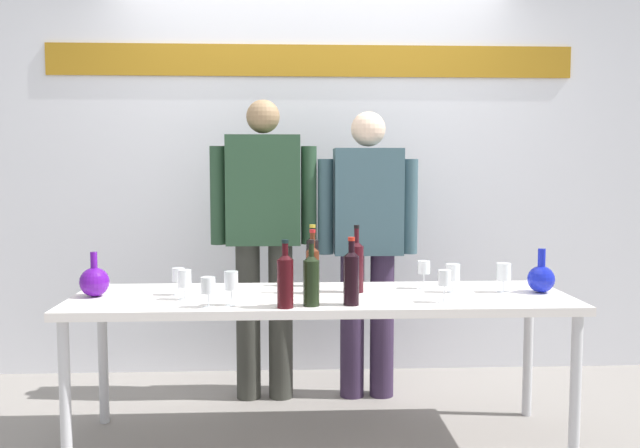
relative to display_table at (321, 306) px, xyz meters
name	(u,v)px	position (x,y,z in m)	size (l,w,h in m)	color
ground_plane	(321,441)	(0.00, 0.00, -0.68)	(10.00, 10.00, 0.00)	gray
back_wall	(312,143)	(0.00, 1.23, 0.82)	(4.80, 0.11, 3.00)	white
display_table	(321,306)	(0.00, 0.00, 0.00)	(2.39, 0.71, 0.73)	white
decanter_blue_left	(94,281)	(-1.08, 0.01, 0.13)	(0.14, 0.14, 0.22)	#54118E
decanter_blue_right	(541,278)	(1.08, 0.01, 0.13)	(0.13, 0.13, 0.22)	#1521B5
presenter_left	(264,229)	(-0.30, 0.66, 0.31)	(0.61, 0.22, 1.73)	#363731
presenter_right	(368,237)	(0.30, 0.66, 0.27)	(0.58, 0.22, 1.66)	#352540
wine_bottle_0	(313,259)	(-0.03, 0.24, 0.20)	(0.06, 0.06, 0.32)	black
wine_bottle_1	(356,265)	(0.18, 0.06, 0.19)	(0.07, 0.07, 0.33)	#360C13
wine_bottle_2	(285,278)	(-0.17, -0.29, 0.18)	(0.07, 0.07, 0.30)	#36090E
wine_bottle_3	(351,276)	(0.12, -0.24, 0.19)	(0.07, 0.07, 0.31)	black
wine_bottle_4	(313,267)	(-0.04, 0.04, 0.18)	(0.06, 0.06, 0.31)	#542412
wine_bottle_5	(311,278)	(-0.06, -0.25, 0.18)	(0.07, 0.07, 0.30)	black
wine_glass_left_0	(231,281)	(-0.42, -0.23, 0.16)	(0.06, 0.06, 0.15)	white
wine_glass_left_1	(178,276)	(-0.69, 0.03, 0.15)	(0.06, 0.06, 0.13)	white
wine_glass_left_2	(208,286)	(-0.51, -0.27, 0.15)	(0.06, 0.06, 0.14)	white
wine_glass_left_3	(185,279)	(-0.64, -0.09, 0.15)	(0.06, 0.06, 0.14)	white
wine_glass_right_0	(453,273)	(0.65, 0.03, 0.15)	(0.07, 0.07, 0.14)	white
wine_glass_right_1	(444,279)	(0.55, -0.21, 0.16)	(0.06, 0.06, 0.15)	white
wine_glass_right_2	(424,268)	(0.53, 0.14, 0.16)	(0.06, 0.06, 0.14)	white
wine_glass_right_3	(504,272)	(0.90, 0.02, 0.15)	(0.07, 0.07, 0.15)	white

